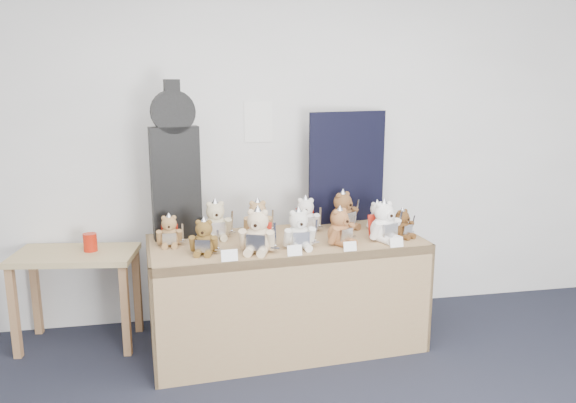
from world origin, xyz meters
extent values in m
plane|color=white|center=(0.00, 2.50, 1.35)|extent=(6.00, 0.00, 6.00)
cube|color=white|center=(-0.02, 2.49, 1.51)|extent=(0.21, 0.00, 0.30)
cube|color=#96724C|center=(0.08, 1.93, 0.73)|extent=(1.88, 0.90, 0.06)
cube|color=#96724C|center=(0.11, 1.56, 0.38)|extent=(1.83, 0.16, 0.76)
cube|color=#96724C|center=(-0.82, 1.86, 0.38)|extent=(0.08, 0.76, 0.76)
cube|color=#96724C|center=(0.98, 2.00, 0.38)|extent=(0.08, 0.76, 0.76)
cube|color=tan|center=(-1.33, 2.20, 0.65)|extent=(0.86, 0.56, 0.04)
cube|color=#9E6A44|center=(-1.72, 2.07, 0.32)|extent=(0.06, 0.06, 0.63)
cube|color=#9E6A44|center=(-1.67, 2.43, 0.32)|extent=(0.06, 0.06, 0.63)
cube|color=#9E6A44|center=(-1.00, 1.97, 0.32)|extent=(0.06, 0.06, 0.63)
cube|color=#9E6A44|center=(-0.95, 2.33, 0.32)|extent=(0.06, 0.06, 0.63)
cube|color=black|center=(-0.63, 2.11, 1.14)|extent=(0.33, 0.15, 0.76)
cylinder|color=black|center=(-0.63, 2.11, 1.62)|extent=(0.30, 0.15, 0.28)
cube|color=black|center=(-0.63, 2.11, 1.73)|extent=(0.11, 0.10, 0.19)
cube|color=black|center=(0.62, 2.31, 1.18)|extent=(0.61, 0.15, 0.83)
cylinder|color=red|center=(-1.23, 2.21, 0.73)|extent=(0.09, 0.09, 0.12)
ellipsoid|color=brown|center=(-0.47, 1.72, 0.83)|extent=(0.17, 0.15, 0.15)
sphere|color=brown|center=(-0.47, 1.72, 0.92)|extent=(0.11, 0.11, 0.11)
cylinder|color=brown|center=(-0.48, 1.68, 0.91)|extent=(0.05, 0.03, 0.04)
sphere|color=black|center=(-0.49, 1.66, 0.91)|extent=(0.02, 0.02, 0.02)
sphere|color=brown|center=(-0.51, 1.73, 0.96)|extent=(0.03, 0.03, 0.03)
sphere|color=brown|center=(-0.44, 1.71, 0.96)|extent=(0.03, 0.03, 0.03)
cylinder|color=brown|center=(-0.54, 1.72, 0.83)|extent=(0.06, 0.09, 0.11)
cylinder|color=brown|center=(-0.41, 1.69, 0.83)|extent=(0.06, 0.09, 0.11)
cylinder|color=brown|center=(-0.52, 1.68, 0.78)|extent=(0.06, 0.10, 0.04)
cylinder|color=brown|center=(-0.45, 1.66, 0.78)|extent=(0.06, 0.10, 0.04)
cube|color=white|center=(-0.49, 1.67, 0.83)|extent=(0.10, 0.04, 0.08)
cone|color=white|center=(-0.47, 1.72, 0.97)|extent=(0.09, 0.09, 0.07)
cube|color=white|center=(-0.39, 1.67, 0.85)|extent=(0.02, 0.04, 0.15)
cube|color=white|center=(-0.39, 1.67, 0.80)|extent=(0.04, 0.02, 0.01)
ellipsoid|color=beige|center=(-0.14, 1.69, 0.84)|extent=(0.23, 0.21, 0.18)
sphere|color=beige|center=(-0.14, 1.69, 0.96)|extent=(0.14, 0.14, 0.14)
cylinder|color=beige|center=(-0.16, 1.64, 0.95)|extent=(0.06, 0.05, 0.06)
sphere|color=black|center=(-0.17, 1.62, 0.95)|extent=(0.02, 0.02, 0.02)
sphere|color=beige|center=(-0.18, 1.70, 1.02)|extent=(0.04, 0.04, 0.04)
sphere|color=beige|center=(-0.10, 1.68, 1.02)|extent=(0.04, 0.04, 0.04)
cylinder|color=beige|center=(-0.23, 1.70, 0.85)|extent=(0.08, 0.11, 0.14)
cylinder|color=beige|center=(-0.07, 1.64, 0.85)|extent=(0.08, 0.11, 0.14)
cylinder|color=beige|center=(-0.20, 1.64, 0.79)|extent=(0.09, 0.13, 0.06)
cylinder|color=beige|center=(-0.12, 1.62, 0.79)|extent=(0.09, 0.13, 0.06)
cube|color=white|center=(-0.17, 1.62, 0.85)|extent=(0.12, 0.06, 0.10)
cone|color=white|center=(-0.14, 1.69, 1.02)|extent=(0.11, 0.11, 0.09)
cube|color=white|center=(-0.05, 1.62, 0.88)|extent=(0.03, 0.05, 0.19)
cube|color=white|center=(-0.05, 1.62, 0.80)|extent=(0.05, 0.03, 0.01)
cube|color=#A62013|center=(-0.12, 1.75, 0.86)|extent=(0.15, 0.08, 0.17)
ellipsoid|color=silver|center=(0.13, 1.73, 0.83)|extent=(0.18, 0.15, 0.17)
sphere|color=silver|center=(0.13, 1.73, 0.95)|extent=(0.12, 0.12, 0.12)
cylinder|color=silver|center=(0.13, 1.67, 0.94)|extent=(0.05, 0.03, 0.05)
sphere|color=black|center=(0.13, 1.66, 0.94)|extent=(0.02, 0.02, 0.02)
sphere|color=silver|center=(0.09, 1.72, 0.99)|extent=(0.04, 0.04, 0.04)
sphere|color=silver|center=(0.17, 1.73, 0.99)|extent=(0.04, 0.04, 0.04)
cylinder|color=silver|center=(0.05, 1.70, 0.84)|extent=(0.05, 0.09, 0.13)
cylinder|color=silver|center=(0.21, 1.71, 0.84)|extent=(0.05, 0.09, 0.13)
cylinder|color=silver|center=(0.09, 1.66, 0.79)|extent=(0.06, 0.11, 0.05)
cylinder|color=silver|center=(0.17, 1.67, 0.79)|extent=(0.06, 0.11, 0.05)
cube|color=white|center=(0.13, 1.66, 0.84)|extent=(0.11, 0.03, 0.09)
cone|color=white|center=(0.13, 1.73, 1.00)|extent=(0.10, 0.10, 0.08)
cube|color=white|center=(0.23, 1.70, 0.87)|extent=(0.02, 0.04, 0.18)
cube|color=white|center=(0.23, 1.70, 0.80)|extent=(0.05, 0.01, 0.01)
ellipsoid|color=#99623A|center=(0.41, 1.76, 0.83)|extent=(0.21, 0.20, 0.16)
sphere|color=#99623A|center=(0.41, 1.76, 0.94)|extent=(0.12, 0.12, 0.12)
cylinder|color=#99623A|center=(0.43, 1.72, 0.93)|extent=(0.06, 0.05, 0.05)
sphere|color=black|center=(0.44, 1.70, 0.93)|extent=(0.02, 0.02, 0.02)
sphere|color=#99623A|center=(0.38, 1.74, 0.98)|extent=(0.04, 0.04, 0.04)
sphere|color=#99623A|center=(0.44, 1.78, 0.98)|extent=(0.04, 0.04, 0.04)
cylinder|color=#99623A|center=(0.35, 1.70, 0.84)|extent=(0.08, 0.10, 0.12)
cylinder|color=#99623A|center=(0.48, 1.78, 0.84)|extent=(0.08, 0.10, 0.12)
cylinder|color=#99623A|center=(0.41, 1.69, 0.79)|extent=(0.09, 0.11, 0.05)
cylinder|color=#99623A|center=(0.47, 1.73, 0.79)|extent=(0.09, 0.11, 0.05)
cube|color=white|center=(0.44, 1.71, 0.84)|extent=(0.10, 0.07, 0.09)
cone|color=white|center=(0.41, 1.76, 0.99)|extent=(0.10, 0.10, 0.08)
cube|color=white|center=(0.51, 1.78, 0.86)|extent=(0.03, 0.04, 0.17)
cube|color=white|center=(0.51, 1.78, 0.80)|extent=(0.04, 0.03, 0.01)
ellipsoid|color=white|center=(0.72, 1.79, 0.84)|extent=(0.22, 0.20, 0.18)
sphere|color=white|center=(0.72, 1.79, 0.96)|extent=(0.13, 0.13, 0.13)
cylinder|color=white|center=(0.74, 1.74, 0.95)|extent=(0.06, 0.05, 0.05)
sphere|color=black|center=(0.75, 1.72, 0.95)|extent=(0.02, 0.02, 0.02)
sphere|color=white|center=(0.68, 1.77, 1.01)|extent=(0.04, 0.04, 0.04)
sphere|color=white|center=(0.76, 1.80, 1.01)|extent=(0.04, 0.04, 0.04)
cylinder|color=white|center=(0.65, 1.74, 0.85)|extent=(0.08, 0.11, 0.13)
cylinder|color=white|center=(0.81, 1.80, 0.85)|extent=(0.08, 0.11, 0.13)
cylinder|color=white|center=(0.71, 1.72, 0.79)|extent=(0.09, 0.13, 0.05)
cylinder|color=white|center=(0.78, 1.74, 0.79)|extent=(0.09, 0.13, 0.05)
cube|color=white|center=(0.75, 1.72, 0.84)|extent=(0.11, 0.06, 0.10)
cone|color=white|center=(0.72, 1.79, 1.01)|extent=(0.11, 0.11, 0.08)
cube|color=white|center=(0.84, 1.79, 0.87)|extent=(0.03, 0.05, 0.19)
cube|color=white|center=(0.84, 1.79, 0.80)|extent=(0.05, 0.03, 0.01)
cube|color=#A62013|center=(0.70, 1.85, 0.85)|extent=(0.14, 0.08, 0.16)
ellipsoid|color=brown|center=(0.87, 1.83, 0.82)|extent=(0.17, 0.16, 0.13)
sphere|color=brown|center=(0.87, 1.83, 0.91)|extent=(0.10, 0.10, 0.10)
cylinder|color=brown|center=(0.89, 1.80, 0.90)|extent=(0.05, 0.04, 0.04)
sphere|color=black|center=(0.90, 1.78, 0.90)|extent=(0.02, 0.02, 0.02)
sphere|color=brown|center=(0.84, 1.82, 0.94)|extent=(0.03, 0.03, 0.03)
sphere|color=brown|center=(0.90, 1.85, 0.94)|extent=(0.03, 0.03, 0.03)
cylinder|color=brown|center=(0.82, 1.79, 0.83)|extent=(0.07, 0.08, 0.10)
cylinder|color=brown|center=(0.93, 1.85, 0.83)|extent=(0.07, 0.08, 0.10)
cylinder|color=brown|center=(0.87, 1.78, 0.78)|extent=(0.07, 0.09, 0.04)
cylinder|color=brown|center=(0.92, 1.81, 0.78)|extent=(0.07, 0.09, 0.04)
cube|color=white|center=(0.90, 1.79, 0.82)|extent=(0.08, 0.05, 0.07)
cone|color=white|center=(0.87, 1.83, 0.95)|extent=(0.08, 0.08, 0.06)
cube|color=white|center=(0.96, 1.85, 0.85)|extent=(0.02, 0.03, 0.14)
cube|color=white|center=(0.96, 1.85, 0.79)|extent=(0.04, 0.02, 0.01)
ellipsoid|color=beige|center=(-0.38, 2.06, 0.84)|extent=(0.18, 0.16, 0.17)
sphere|color=beige|center=(-0.38, 2.06, 0.95)|extent=(0.13, 0.13, 0.13)
cylinder|color=beige|center=(-0.38, 2.01, 0.94)|extent=(0.05, 0.03, 0.05)
sphere|color=black|center=(-0.38, 1.99, 0.94)|extent=(0.02, 0.02, 0.02)
sphere|color=beige|center=(-0.42, 2.06, 1.00)|extent=(0.04, 0.04, 0.04)
sphere|color=beige|center=(-0.34, 2.06, 1.00)|extent=(0.04, 0.04, 0.04)
cylinder|color=beige|center=(-0.46, 2.03, 0.84)|extent=(0.05, 0.10, 0.13)
cylinder|color=beige|center=(-0.30, 2.04, 0.84)|extent=(0.05, 0.10, 0.13)
cylinder|color=beige|center=(-0.42, 2.00, 0.79)|extent=(0.06, 0.11, 0.05)
cylinder|color=beige|center=(-0.34, 2.00, 0.79)|extent=(0.06, 0.11, 0.05)
cube|color=white|center=(-0.38, 1.99, 0.84)|extent=(0.11, 0.03, 0.09)
cone|color=white|center=(-0.38, 2.06, 1.00)|extent=(0.11, 0.11, 0.08)
cube|color=white|center=(-0.27, 2.03, 0.87)|extent=(0.02, 0.04, 0.18)
cube|color=white|center=(-0.27, 2.03, 0.80)|extent=(0.05, 0.01, 0.01)
ellipsoid|color=tan|center=(-0.09, 2.09, 0.83)|extent=(0.17, 0.15, 0.16)
sphere|color=tan|center=(-0.09, 2.09, 0.94)|extent=(0.12, 0.12, 0.12)
cylinder|color=tan|center=(-0.09, 2.04, 0.93)|extent=(0.05, 0.03, 0.05)
sphere|color=black|center=(-0.09, 2.03, 0.93)|extent=(0.02, 0.02, 0.02)
sphere|color=tan|center=(-0.13, 2.10, 0.99)|extent=(0.04, 0.04, 0.04)
sphere|color=tan|center=(-0.05, 2.09, 0.99)|extent=(0.04, 0.04, 0.04)
cylinder|color=tan|center=(-0.16, 2.08, 0.84)|extent=(0.05, 0.09, 0.12)
cylinder|color=tan|center=(-0.01, 2.07, 0.84)|extent=(0.05, 0.09, 0.12)
cylinder|color=tan|center=(-0.13, 2.04, 0.79)|extent=(0.05, 0.11, 0.05)
cylinder|color=tan|center=(-0.05, 2.04, 0.79)|extent=(0.05, 0.11, 0.05)
cube|color=white|center=(-0.09, 2.03, 0.84)|extent=(0.11, 0.02, 0.09)
cone|color=white|center=(-0.09, 2.09, 0.99)|extent=(0.10, 0.10, 0.08)
cube|color=white|center=(0.01, 2.06, 0.86)|extent=(0.02, 0.04, 0.17)
cube|color=white|center=(0.01, 2.06, 0.80)|extent=(0.05, 0.01, 0.01)
ellipsoid|color=white|center=(0.26, 2.11, 0.83)|extent=(0.18, 0.16, 0.16)
sphere|color=white|center=(0.26, 2.11, 0.94)|extent=(0.12, 0.12, 0.12)
cylinder|color=white|center=(0.25, 2.06, 0.93)|extent=(0.05, 0.03, 0.05)
sphere|color=black|center=(0.25, 2.04, 0.93)|extent=(0.02, 0.02, 0.02)
sphere|color=white|center=(0.22, 2.11, 0.99)|extent=(0.04, 0.04, 0.04)
sphere|color=white|center=(0.30, 2.10, 0.99)|extent=(0.04, 0.04, 0.04)
cylinder|color=white|center=(0.18, 2.10, 0.84)|extent=(0.06, 0.09, 0.12)
cylinder|color=white|center=(0.33, 2.08, 0.84)|extent=(0.06, 0.09, 0.12)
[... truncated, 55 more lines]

